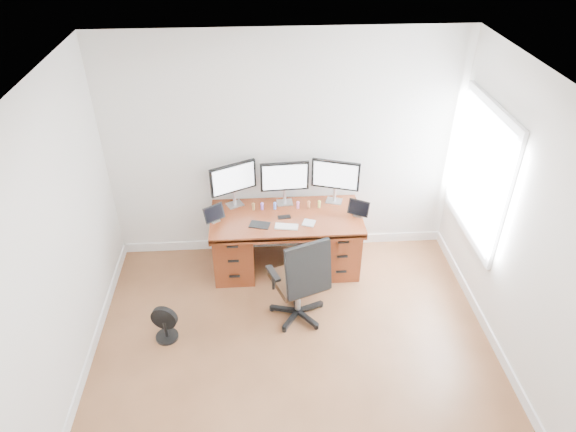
{
  "coord_description": "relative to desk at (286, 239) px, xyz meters",
  "views": [
    {
      "loc": [
        -0.3,
        -2.96,
        3.97
      ],
      "look_at": [
        0.0,
        1.5,
        0.95
      ],
      "focal_mm": 32.0,
      "sensor_mm": 36.0,
      "label": 1
    }
  ],
  "objects": [
    {
      "name": "right_wall",
      "position": [
        2.0,
        -1.72,
        0.95
      ],
      "size": [
        0.1,
        4.5,
        2.7
      ],
      "color": "silver",
      "rests_on": "ground"
    },
    {
      "name": "office_chair",
      "position": [
        0.09,
        -0.87,
        -0.05
      ],
      "size": [
        0.73,
        0.73,
        1.07
      ],
      "rotation": [
        0.0,
        0.0,
        0.36
      ],
      "color": "black",
      "rests_on": "ground"
    },
    {
      "name": "figurine_yellow",
      "position": [
        0.39,
        0.12,
        0.4
      ],
      "size": [
        0.04,
        0.04,
        0.09
      ],
      "color": "#E0E15D",
      "rests_on": "desk"
    },
    {
      "name": "tablet_left",
      "position": [
        -0.8,
        -0.08,
        0.43
      ],
      "size": [
        0.24,
        0.19,
        0.19
      ],
      "rotation": [
        0.0,
        0.0,
        0.6
      ],
      "color": "silver",
      "rests_on": "desk"
    },
    {
      "name": "phone",
      "position": [
        -0.02,
        -0.06,
        0.35
      ],
      "size": [
        0.15,
        0.08,
        0.01
      ],
      "primitive_type": "cube",
      "rotation": [
        0.0,
        0.0,
        0.1
      ],
      "color": "black",
      "rests_on": "desk"
    },
    {
      "name": "figurine_blue",
      "position": [
        -0.12,
        0.12,
        0.4
      ],
      "size": [
        0.04,
        0.04,
        0.09
      ],
      "color": "#577BE7",
      "rests_on": "desk"
    },
    {
      "name": "drawing_tablet",
      "position": [
        -0.3,
        -0.19,
        0.35
      ],
      "size": [
        0.25,
        0.19,
        0.01
      ],
      "primitive_type": "cube",
      "rotation": [
        0.0,
        0.0,
        -0.27
      ],
      "color": "black",
      "rests_on": "desk"
    },
    {
      "name": "floor_fan",
      "position": [
        -1.29,
        -1.07,
        -0.21
      ],
      "size": [
        0.27,
        0.23,
        0.39
      ],
      "rotation": [
        0.0,
        0.0,
        -0.25
      ],
      "color": "black",
      "rests_on": "ground"
    },
    {
      "name": "keyboard",
      "position": [
        -0.01,
        -0.25,
        0.36
      ],
      "size": [
        0.27,
        0.15,
        0.01
      ],
      "primitive_type": "cube",
      "rotation": [
        0.0,
        0.0,
        -0.17
      ],
      "color": "silver",
      "rests_on": "desk"
    },
    {
      "name": "figurine_brown",
      "position": [
        -0.37,
        0.12,
        0.4
      ],
      "size": [
        0.04,
        0.04,
        0.09
      ],
      "color": "olive",
      "rests_on": "desk"
    },
    {
      "name": "monitor_right",
      "position": [
        0.58,
        0.24,
        0.68
      ],
      "size": [
        0.53,
        0.21,
        0.53
      ],
      "rotation": [
        0.0,
        0.0,
        -0.32
      ],
      "color": "silver",
      "rests_on": "desk"
    },
    {
      "name": "figurine_purple",
      "position": [
        -0.27,
        0.12,
        0.4
      ],
      "size": [
        0.04,
        0.04,
        0.09
      ],
      "color": "#905FD4",
      "rests_on": "desk"
    },
    {
      "name": "monitor_center",
      "position": [
        0.0,
        0.24,
        0.68
      ],
      "size": [
        0.55,
        0.15,
        0.53
      ],
      "rotation": [
        0.0,
        0.0,
        0.06
      ],
      "color": "silver",
      "rests_on": "desk"
    },
    {
      "name": "figurine_pink",
      "position": [
        0.14,
        0.12,
        0.4
      ],
      "size": [
        0.04,
        0.04,
        0.09
      ],
      "color": "pink",
      "rests_on": "desk"
    },
    {
      "name": "figurine_orange",
      "position": [
        0.27,
        0.12,
        0.4
      ],
      "size": [
        0.04,
        0.04,
        0.09
      ],
      "color": "#E68954",
      "rests_on": "desk"
    },
    {
      "name": "monitor_left",
      "position": [
        -0.58,
        0.24,
        0.68
      ],
      "size": [
        0.51,
        0.27,
        0.53
      ],
      "rotation": [
        0.0,
        0.0,
        0.46
      ],
      "color": "silver",
      "rests_on": "desk"
    },
    {
      "name": "trackpad",
      "position": [
        0.24,
        -0.19,
        0.35
      ],
      "size": [
        0.17,
        0.17,
        0.01
      ],
      "primitive_type": "cube",
      "rotation": [
        0.0,
        0.0,
        -0.35
      ],
      "color": "silver",
      "rests_on": "desk"
    },
    {
      "name": "ground",
      "position": [
        0.0,
        -1.83,
        -0.4
      ],
      "size": [
        4.5,
        4.5,
        0.0
      ],
      "primitive_type": "plane",
      "color": "brown",
      "rests_on": "ground"
    },
    {
      "name": "tablet_right",
      "position": [
        0.81,
        -0.08,
        0.43
      ],
      "size": [
        0.24,
        0.18,
        0.19
      ],
      "rotation": [
        0.0,
        0.0,
        -0.52
      ],
      "color": "silver",
      "rests_on": "desk"
    },
    {
      "name": "desk",
      "position": [
        0.0,
        0.0,
        0.0
      ],
      "size": [
        1.7,
        0.8,
        0.75
      ],
      "color": "#5D2612",
      "rests_on": "ground"
    },
    {
      "name": "back_wall",
      "position": [
        0.0,
        0.42,
        0.95
      ],
      "size": [
        4.0,
        0.1,
        2.7
      ],
      "primitive_type": "cube",
      "color": "silver",
      "rests_on": "ground"
    }
  ]
}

